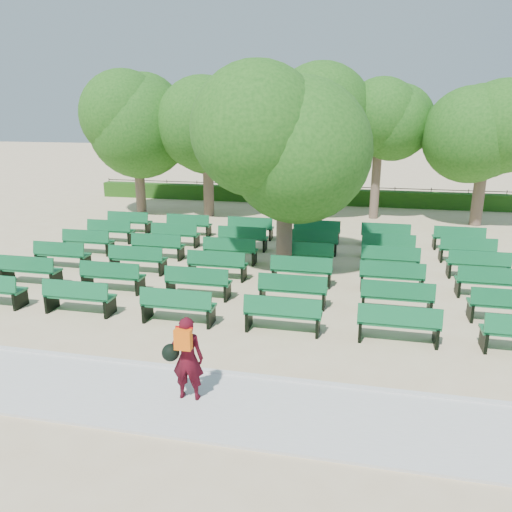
{
  "coord_description": "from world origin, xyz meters",
  "views": [
    {
      "loc": [
        3.15,
        -15.33,
        5.46
      ],
      "look_at": [
        0.08,
        -1.0,
        1.1
      ],
      "focal_mm": 35.0,
      "sensor_mm": 36.0,
      "label": 1
    }
  ],
  "objects": [
    {
      "name": "ground",
      "position": [
        0.0,
        0.0,
        0.0
      ],
      "size": [
        120.0,
        120.0,
        0.0
      ],
      "primitive_type": "plane",
      "color": "#D0B68A"
    },
    {
      "name": "tree_line",
      "position": [
        0.0,
        10.0,
        0.0
      ],
      "size": [
        21.8,
        6.8,
        7.04
      ],
      "primitive_type": null,
      "color": "#255D19",
      "rests_on": "ground"
    },
    {
      "name": "tree_among",
      "position": [
        0.61,
        1.18,
        4.37
      ],
      "size": [
        4.78,
        4.78,
        6.55
      ],
      "color": "brown",
      "rests_on": "ground"
    },
    {
      "name": "bench_array",
      "position": [
        -0.02,
        0.71,
        0.1
      ],
      "size": [
        1.96,
        0.64,
        1.23
      ],
      "rotation": [
        0.0,
        0.0,
        0.01
      ],
      "color": "#116134",
      "rests_on": "ground"
    },
    {
      "name": "hedge",
      "position": [
        0.0,
        14.0,
        0.45
      ],
      "size": [
        26.0,
        0.7,
        0.9
      ],
      "primitive_type": "cube",
      "color": "#235115",
      "rests_on": "ground"
    },
    {
      "name": "fence",
      "position": [
        0.0,
        14.4,
        0.0
      ],
      "size": [
        26.0,
        0.1,
        1.02
      ],
      "primitive_type": null,
      "color": "black",
      "rests_on": "ground"
    },
    {
      "name": "curb",
      "position": [
        0.0,
        -6.25,
        0.05
      ],
      "size": [
        30.0,
        0.12,
        0.1
      ],
      "primitive_type": "cube",
      "color": "silver",
      "rests_on": "ground"
    },
    {
      "name": "person",
      "position": [
        0.08,
        -7.29,
        0.93
      ],
      "size": [
        0.8,
        0.49,
        1.69
      ],
      "rotation": [
        0.0,
        0.0,
        3.19
      ],
      "color": "#430914",
      "rests_on": "ground"
    },
    {
      "name": "paving",
      "position": [
        0.0,
        -7.4,
        0.03
      ],
      "size": [
        30.0,
        2.2,
        0.06
      ],
      "primitive_type": "cube",
      "color": "silver",
      "rests_on": "ground"
    }
  ]
}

